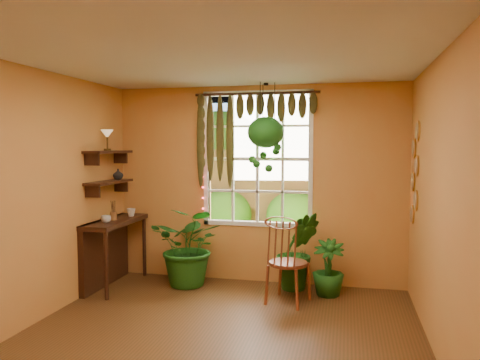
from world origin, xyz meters
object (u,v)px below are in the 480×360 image
object	(u,v)px
hanging_basket	(266,136)
potted_plant_left	(190,246)
counter_ledge	(108,245)
windsor_chair	(287,274)
potted_plant_mid	(298,251)

from	to	relation	value
hanging_basket	potted_plant_left	bearing A→B (deg)	-169.71
counter_ledge	windsor_chair	size ratio (longest dim) A/B	0.98
windsor_chair	potted_plant_left	size ratio (longest dim) A/B	1.13
hanging_basket	windsor_chair	bearing A→B (deg)	-58.46
hanging_basket	counter_ledge	bearing A→B (deg)	-168.61
windsor_chair	hanging_basket	size ratio (longest dim) A/B	1.04
counter_ledge	hanging_basket	bearing A→B (deg)	11.39
counter_ledge	potted_plant_mid	xyz separation A→B (m)	(2.50, 0.39, -0.04)
potted_plant_left	potted_plant_mid	xyz separation A→B (m)	(1.42, 0.16, -0.03)
potted_plant_left	potted_plant_mid	size ratio (longest dim) A/B	1.05
windsor_chair	potted_plant_left	xyz separation A→B (m)	(-1.36, 0.42, 0.19)
windsor_chair	counter_ledge	bearing A→B (deg)	-167.92
potted_plant_left	hanging_basket	xyz separation A→B (m)	(0.99, 0.18, 1.47)
potted_plant_mid	counter_ledge	bearing A→B (deg)	-171.09
counter_ledge	potted_plant_mid	distance (m)	2.54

